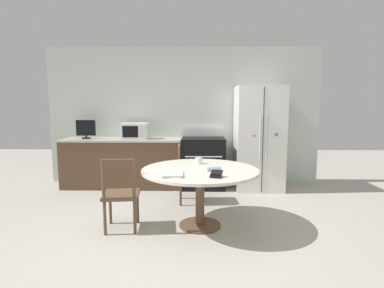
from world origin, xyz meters
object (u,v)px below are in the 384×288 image
(dining_chair_far, at_px, (190,175))
(microwave, at_px, (135,131))
(wallet, at_px, (216,175))
(oven_range, at_px, (203,162))
(countertop_tv, at_px, (86,129))
(refrigerator, at_px, (258,138))
(candle_glass, at_px, (199,161))
(dining_chair_left, at_px, (121,195))

(dining_chair_far, bearing_deg, microwave, -134.73)
(wallet, bearing_deg, dining_chair_far, 103.50)
(oven_range, distance_m, countertop_tv, 2.24)
(refrigerator, xyz_separation_m, candle_glass, (-1.08, -1.44, -0.16))
(refrigerator, xyz_separation_m, microwave, (-2.25, 0.08, 0.12))
(oven_range, relative_size, dining_chair_left, 1.20)
(dining_chair_far, bearing_deg, countertop_tv, -118.26)
(candle_glass, xyz_separation_m, wallet, (0.19, -0.75, -0.01))
(refrigerator, distance_m, oven_range, 1.10)
(countertop_tv, xyz_separation_m, dining_chair_left, (1.13, -1.96, -0.65))
(refrigerator, bearing_deg, microwave, 178.03)
(refrigerator, distance_m, microwave, 2.26)
(microwave, distance_m, dining_chair_left, 2.08)
(dining_chair_left, bearing_deg, refrigerator, 37.31)
(microwave, relative_size, candle_glass, 5.36)
(refrigerator, bearing_deg, oven_range, 177.14)
(refrigerator, xyz_separation_m, countertop_tv, (-3.15, 0.06, 0.16))
(refrigerator, distance_m, dining_chair_left, 2.82)
(countertop_tv, bearing_deg, dining_chair_left, -60.05)
(oven_range, bearing_deg, candle_glass, -93.26)
(microwave, bearing_deg, countertop_tv, -179.15)
(oven_range, distance_m, candle_glass, 1.52)
(dining_chair_far, distance_m, candle_glass, 0.72)
(refrigerator, relative_size, candle_glass, 20.47)
(refrigerator, bearing_deg, dining_chair_left, -136.78)
(wallet, bearing_deg, candle_glass, 104.07)
(oven_range, relative_size, countertop_tv, 3.11)
(refrigerator, height_order, candle_glass, refrigerator)
(microwave, height_order, wallet, microwave)
(oven_range, xyz_separation_m, dining_chair_left, (-1.02, -1.95, -0.03))
(microwave, distance_m, countertop_tv, 0.90)
(oven_range, relative_size, wallet, 6.89)
(refrigerator, relative_size, oven_range, 1.71)
(wallet, bearing_deg, microwave, 120.92)
(countertop_tv, height_order, dining_chair_far, countertop_tv)
(refrigerator, relative_size, wallet, 11.77)
(microwave, bearing_deg, candle_glass, -52.39)
(microwave, relative_size, dining_chair_far, 0.54)
(microwave, height_order, countertop_tv, countertop_tv)
(dining_chair_far, relative_size, candle_glass, 10.00)
(refrigerator, distance_m, dining_chair_far, 1.55)
(refrigerator, height_order, microwave, refrigerator)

